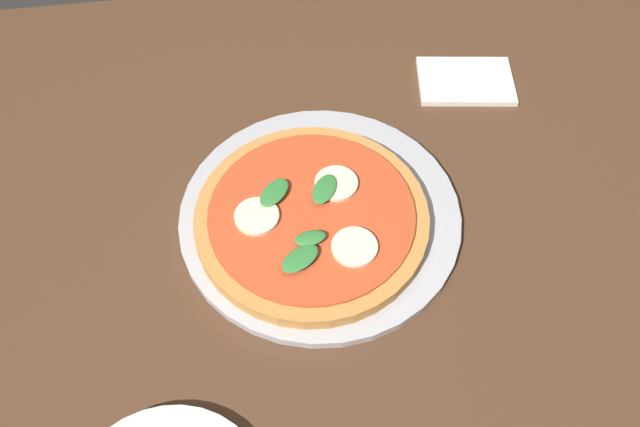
# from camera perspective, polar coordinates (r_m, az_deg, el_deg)

# --- Properties ---
(ground_plane) EXTENTS (6.00, 6.00, 0.00)m
(ground_plane) POSITION_cam_1_polar(r_m,az_deg,el_deg) (1.42, 0.44, -18.46)
(ground_plane) COLOR #2D2B28
(dining_table) EXTENTS (1.43, 0.96, 0.74)m
(dining_table) POSITION_cam_1_polar(r_m,az_deg,el_deg) (0.83, 0.73, -5.53)
(dining_table) COLOR #4C301E
(dining_table) RESTS_ON ground_plane
(serving_tray) EXTENTS (0.33, 0.33, 0.01)m
(serving_tray) POSITION_cam_1_polar(r_m,az_deg,el_deg) (0.75, 0.00, -0.17)
(serving_tray) COLOR #B2B2B7
(serving_tray) RESTS_ON dining_table
(pizza) EXTENTS (0.27, 0.27, 0.03)m
(pizza) POSITION_cam_1_polar(r_m,az_deg,el_deg) (0.73, -0.75, -0.39)
(pizza) COLOR #C6843F
(pizza) RESTS_ON serving_tray
(napkin) EXTENTS (0.14, 0.11, 0.01)m
(napkin) POSITION_cam_1_polar(r_m,az_deg,el_deg) (0.93, 12.82, 11.43)
(napkin) COLOR white
(napkin) RESTS_ON dining_table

